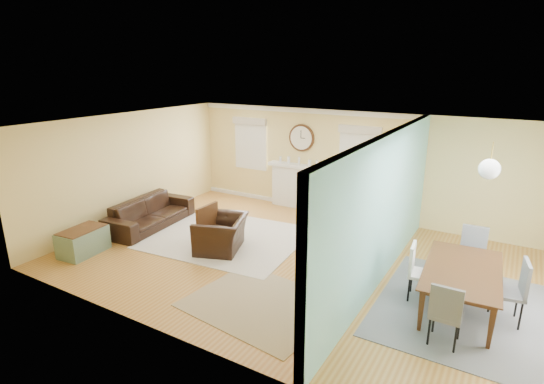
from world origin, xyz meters
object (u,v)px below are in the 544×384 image
(credenza, at_px, (383,230))
(dining_table, at_px, (463,290))
(green_chair, at_px, (353,217))
(eames_chair, at_px, (221,234))
(sofa, at_px, (150,213))

(credenza, relative_size, dining_table, 0.73)
(green_chair, distance_m, dining_table, 3.51)
(eames_chair, bearing_deg, green_chair, 121.77)
(sofa, height_order, dining_table, dining_table)
(sofa, bearing_deg, credenza, -78.92)
(eames_chair, bearing_deg, dining_table, 71.04)
(dining_table, bearing_deg, sofa, 85.61)
(green_chair, relative_size, dining_table, 0.35)
(sofa, bearing_deg, green_chair, -67.37)
(green_chair, bearing_deg, sofa, 36.25)
(sofa, relative_size, green_chair, 3.39)
(eames_chair, distance_m, dining_table, 4.52)
(dining_table, bearing_deg, eames_chair, 87.88)
(credenza, xyz_separation_m, dining_table, (1.72, -1.63, -0.06))
(sofa, height_order, credenza, credenza)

